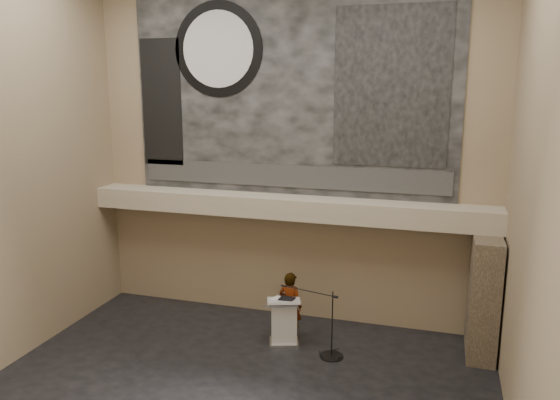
% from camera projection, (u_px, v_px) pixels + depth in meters
% --- Properties ---
extents(floor, '(10.00, 10.00, 0.00)m').
position_uv_depth(floor, '(232.00, 395.00, 10.51)').
color(floor, black).
rests_on(floor, ground).
extents(wall_back, '(10.00, 0.02, 8.50)m').
position_uv_depth(wall_back, '(289.00, 152.00, 13.36)').
color(wall_back, '#8F7E5A').
rests_on(wall_back, floor).
extents(wall_front, '(10.00, 0.02, 8.50)m').
position_uv_depth(wall_front, '(87.00, 239.00, 5.87)').
color(wall_front, '#8F7E5A').
rests_on(wall_front, floor).
extents(wall_right, '(0.02, 8.00, 8.50)m').
position_uv_depth(wall_right, '(536.00, 195.00, 8.21)').
color(wall_right, '#8F7E5A').
rests_on(wall_right, floor).
extents(soffit, '(10.00, 0.80, 0.50)m').
position_uv_depth(soffit, '(285.00, 207.00, 13.26)').
color(soffit, tan).
rests_on(soffit, wall_back).
extents(sprinkler_left, '(0.04, 0.04, 0.06)m').
position_uv_depth(sprinkler_left, '(223.00, 214.00, 13.72)').
color(sprinkler_left, '#B2893D').
rests_on(sprinkler_left, soffit).
extents(sprinkler_right, '(0.04, 0.04, 0.06)m').
position_uv_depth(sprinkler_right, '(362.00, 224.00, 12.74)').
color(sprinkler_right, '#B2893D').
rests_on(sprinkler_right, soffit).
extents(banner, '(8.00, 0.05, 5.00)m').
position_uv_depth(banner, '(289.00, 91.00, 13.03)').
color(banner, black).
rests_on(banner, wall_back).
extents(banner_text_strip, '(7.76, 0.02, 0.55)m').
position_uv_depth(banner_text_strip, '(289.00, 176.00, 13.42)').
color(banner_text_strip, '#2E2E2E').
rests_on(banner_text_strip, banner).
extents(banner_clock_rim, '(2.30, 0.02, 2.30)m').
position_uv_depth(banner_clock_rim, '(218.00, 49.00, 13.29)').
color(banner_clock_rim, black).
rests_on(banner_clock_rim, banner).
extents(banner_clock_face, '(1.84, 0.02, 1.84)m').
position_uv_depth(banner_clock_face, '(218.00, 49.00, 13.27)').
color(banner_clock_face, silver).
rests_on(banner_clock_face, banner).
extents(banner_building_print, '(2.60, 0.02, 3.60)m').
position_uv_depth(banner_building_print, '(391.00, 87.00, 12.29)').
color(banner_building_print, black).
rests_on(banner_building_print, banner).
extents(banner_brick_print, '(1.10, 0.02, 3.20)m').
position_uv_depth(banner_brick_print, '(162.00, 103.00, 14.01)').
color(banner_brick_print, black).
rests_on(banner_brick_print, banner).
extents(stone_pier, '(0.60, 1.40, 2.70)m').
position_uv_depth(stone_pier, '(484.00, 296.00, 11.86)').
color(stone_pier, '#433729').
rests_on(stone_pier, floor).
extents(lectern, '(0.86, 0.73, 1.14)m').
position_uv_depth(lectern, '(284.00, 322.00, 12.47)').
color(lectern, silver).
rests_on(lectern, floor).
extents(binder, '(0.36, 0.30, 0.04)m').
position_uv_depth(binder, '(287.00, 299.00, 12.32)').
color(binder, black).
rests_on(binder, lectern).
extents(papers, '(0.30, 0.35, 0.00)m').
position_uv_depth(papers, '(277.00, 298.00, 12.40)').
color(papers, silver).
rests_on(papers, lectern).
extents(speaker_person, '(0.66, 0.50, 1.62)m').
position_uv_depth(speaker_person, '(290.00, 305.00, 12.75)').
color(speaker_person, white).
rests_on(speaker_person, floor).
extents(mic_stand, '(1.50, 0.57, 1.52)m').
position_uv_depth(mic_stand, '(330.00, 347.00, 11.98)').
color(mic_stand, black).
rests_on(mic_stand, floor).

